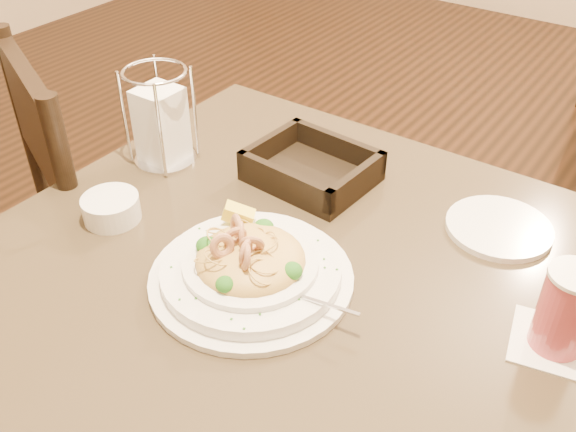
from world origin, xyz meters
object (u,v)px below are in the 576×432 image
Objects in this scene: pasta_bowl at (250,266)px; dining_chair_near at (127,227)px; bread_basket at (312,170)px; main_table at (281,374)px; butter_ramekin at (111,208)px; drink_glass at (565,311)px; side_plate at (499,228)px; napkin_caddy at (161,123)px.

dining_chair_near is at bearing 158.99° from pasta_bowl.
pasta_bowl is 1.53× the size of bread_basket.
dining_chair_near is (-0.54, 0.15, -0.02)m from main_table.
main_table is 0.35m from bread_basket.
main_table is at bearing 71.99° from pasta_bowl.
pasta_bowl is (0.52, -0.20, 0.29)m from dining_chair_near.
butter_ramekin is at bearing -168.31° from main_table.
drink_glass reaches higher than side_plate.
dining_chair_near reaches higher than bread_basket.
dining_chair_near is 2.87× the size of pasta_bowl.
pasta_bowl is 0.40m from side_plate.
pasta_bowl is at bearing -161.82° from drink_glass.
bread_basket is 0.33m from side_plate.
main_table is at bearing -130.58° from side_plate.
side_plate is at bearing 127.09° from drink_glass.
napkin_caddy reaches higher than side_plate.
side_plate is at bearing -147.34° from dining_chair_near.
drink_glass is 0.59× the size of bread_basket.
pasta_bowl is 1.81× the size of napkin_caddy.
dining_chair_near is at bearing 175.46° from drink_glass.
butter_ramekin reaches higher than main_table.
napkin_caddy is at bearing -165.61° from side_plate.
drink_glass is at bearing 11.92° from main_table.
pasta_bowl reaches higher than bread_basket.
drink_glass is (0.91, -0.07, 0.32)m from dining_chair_near.
side_plate is (0.58, 0.15, -0.07)m from napkin_caddy.
napkin_caddy is (-0.72, 0.04, 0.02)m from drink_glass.
pasta_bowl is 0.41m from drink_glass.
pasta_bowl is at bearing -27.16° from napkin_caddy.
dining_chair_near is 5.61× the size of side_plate.
napkin_caddy is at bearing 160.81° from main_table.
napkin_caddy reaches higher than drink_glass.
bread_basket is (-0.09, 0.22, 0.26)m from main_table.
drink_glass is (0.37, 0.08, 0.30)m from main_table.
drink_glass is at bearing -3.32° from napkin_caddy.
drink_glass is 0.24m from side_plate.
dining_chair_near is 0.82m from side_plate.
napkin_caddy is (-0.26, -0.10, 0.06)m from bread_basket.
bread_basket is 1.19× the size of napkin_caddy.
main_table is 0.39m from butter_ramekin.
drink_glass is 0.49m from bread_basket.
main_table is at bearing -171.76° from dining_chair_near.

